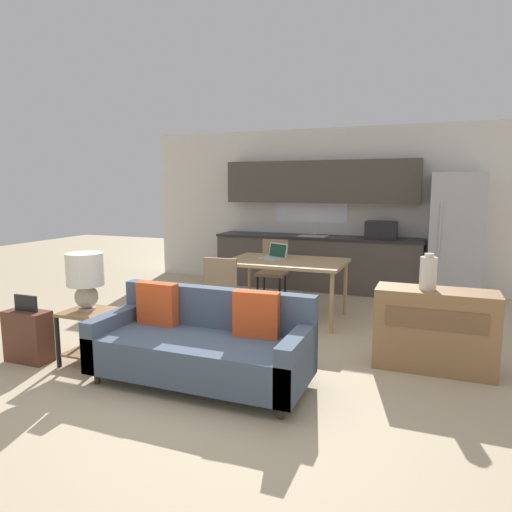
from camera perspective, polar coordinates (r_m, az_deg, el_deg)
ground_plane at (r=4.05m, az=-8.05°, el=-16.47°), size 20.00×20.00×0.00m
wall_back at (r=8.03m, az=8.21°, el=5.96°), size 6.40×0.07×2.70m
kitchen_counter at (r=7.77m, az=7.77°, el=2.10°), size 3.44×0.65×2.15m
refrigerator at (r=7.44m, az=23.61°, el=2.10°), size 0.73×0.76×1.92m
dining_table at (r=5.94m, az=3.82°, el=-1.14°), size 1.51×0.99×0.77m
couch at (r=4.14m, az=-6.52°, el=-10.95°), size 1.90×0.80×0.82m
side_table at (r=4.78m, az=-20.13°, el=-8.44°), size 0.45×0.45×0.53m
table_lamp at (r=4.69m, az=-20.56°, el=-2.33°), size 0.35×0.35×0.56m
credenza at (r=4.65m, az=21.41°, el=-8.57°), size 1.08×0.42×0.77m
vase at (r=4.52m, az=20.72°, el=-1.95°), size 0.15×0.15×0.34m
dining_chair_near_left at (r=5.34m, az=-4.01°, el=-4.53°), size 0.45×0.45×0.92m
dining_chair_far_left at (r=6.95m, az=2.15°, el=-1.46°), size 0.45×0.45×0.92m
laptop at (r=6.09m, az=2.33°, el=0.16°), size 0.40×0.37×0.20m
suitcase at (r=5.09m, az=-26.58°, el=-8.88°), size 0.46×0.22×0.67m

